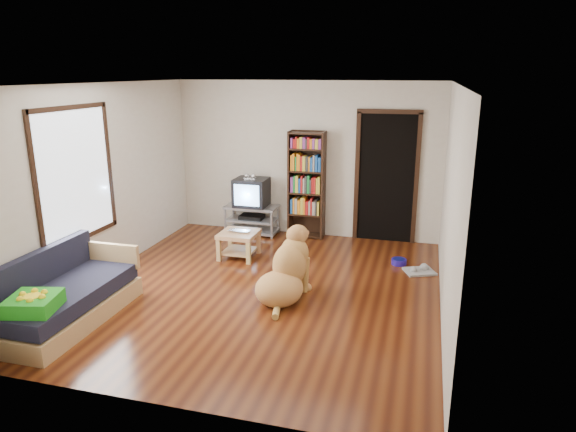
% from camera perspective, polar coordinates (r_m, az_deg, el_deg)
% --- Properties ---
extents(ground, '(5.00, 5.00, 0.00)m').
position_cam_1_polar(ground, '(6.75, -3.02, -8.18)').
color(ground, '#5C290F').
rests_on(ground, ground).
extents(ceiling, '(5.00, 5.00, 0.00)m').
position_cam_1_polar(ceiling, '(6.17, -3.38, 14.46)').
color(ceiling, white).
rests_on(ceiling, ground).
extents(wall_back, '(4.50, 0.00, 4.50)m').
position_cam_1_polar(wall_back, '(8.70, 2.02, 6.26)').
color(wall_back, beige).
rests_on(wall_back, ground).
extents(wall_front, '(4.50, 0.00, 4.50)m').
position_cam_1_polar(wall_front, '(4.14, -14.16, -5.10)').
color(wall_front, beige).
rests_on(wall_front, ground).
extents(wall_left, '(0.00, 5.00, 5.00)m').
position_cam_1_polar(wall_left, '(7.35, -20.11, 3.52)').
color(wall_left, beige).
rests_on(wall_left, ground).
extents(wall_right, '(0.00, 5.00, 5.00)m').
position_cam_1_polar(wall_right, '(6.03, 17.55, 1.22)').
color(wall_right, beige).
rests_on(wall_right, ground).
extents(green_cushion, '(0.56, 0.56, 0.15)m').
position_cam_1_polar(green_cushion, '(5.82, -26.44, -8.68)').
color(green_cushion, green).
rests_on(green_cushion, sofa).
extents(laptop, '(0.33, 0.22, 0.03)m').
position_cam_1_polar(laptop, '(7.75, -5.58, -1.77)').
color(laptop, silver).
rests_on(laptop, coffee_table).
extents(dog_bowl, '(0.22, 0.22, 0.08)m').
position_cam_1_polar(dog_bowl, '(7.75, 12.22, -4.98)').
color(dog_bowl, '#23148D').
rests_on(dog_bowl, ground).
extents(grey_rag, '(0.49, 0.45, 0.03)m').
position_cam_1_polar(grey_rag, '(7.52, 14.39, -5.98)').
color(grey_rag, gray).
rests_on(grey_rag, ground).
extents(window, '(0.03, 1.46, 1.70)m').
position_cam_1_polar(window, '(6.91, -22.51, 4.24)').
color(window, white).
rests_on(window, wall_left).
extents(doorway, '(1.03, 0.05, 2.19)m').
position_cam_1_polar(doorway, '(8.51, 10.89, 4.53)').
color(doorway, black).
rests_on(doorway, wall_back).
extents(tv_stand, '(0.90, 0.45, 0.50)m').
position_cam_1_polar(tv_stand, '(8.94, -4.03, -0.28)').
color(tv_stand, '#99999E').
rests_on(tv_stand, ground).
extents(crt_tv, '(0.55, 0.52, 0.58)m').
position_cam_1_polar(crt_tv, '(8.84, -4.04, 2.71)').
color(crt_tv, black).
rests_on(crt_tv, tv_stand).
extents(bookshelf, '(0.60, 0.30, 1.80)m').
position_cam_1_polar(bookshelf, '(8.59, 2.09, 4.11)').
color(bookshelf, black).
rests_on(bookshelf, ground).
extents(sofa, '(0.80, 1.80, 0.80)m').
position_cam_1_polar(sofa, '(6.39, -23.52, -8.45)').
color(sofa, tan).
rests_on(sofa, ground).
extents(coffee_table, '(0.55, 0.55, 0.40)m').
position_cam_1_polar(coffee_table, '(7.81, -5.48, -2.63)').
color(coffee_table, tan).
rests_on(coffee_table, ground).
extents(dog, '(0.75, 1.13, 0.93)m').
position_cam_1_polar(dog, '(6.39, -0.16, -6.29)').
color(dog, '#D78952').
rests_on(dog, ground).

